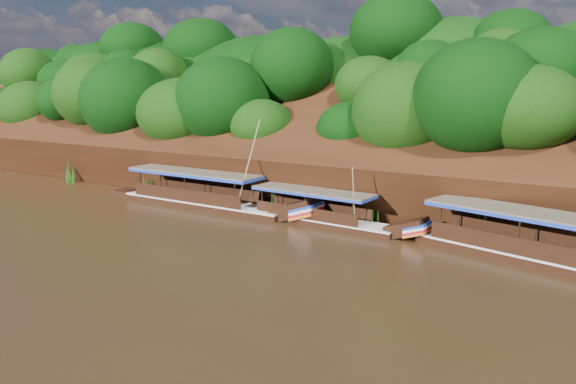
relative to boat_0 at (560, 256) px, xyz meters
name	(u,v)px	position (x,y,z in m)	size (l,w,h in m)	color
ground	(283,260)	(-12.30, -6.16, -0.59)	(160.00, 160.00, 0.00)	black
riverbank	(426,168)	(-12.31, 16.57, 1.30)	(120.00, 30.06, 19.40)	black
boat_0	(560,256)	(0.00, 0.00, 0.00)	(16.03, 5.86, 6.00)	black
boat_1	(329,218)	(-13.59, 1.38, -0.09)	(12.65, 2.68, 4.50)	black
boat_2	(213,200)	(-23.10, 1.30, 0.01)	(16.70, 2.85, 7.12)	black
reeds	(307,202)	(-16.32, 3.27, 0.30)	(51.63, 2.66, 2.06)	#245D17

